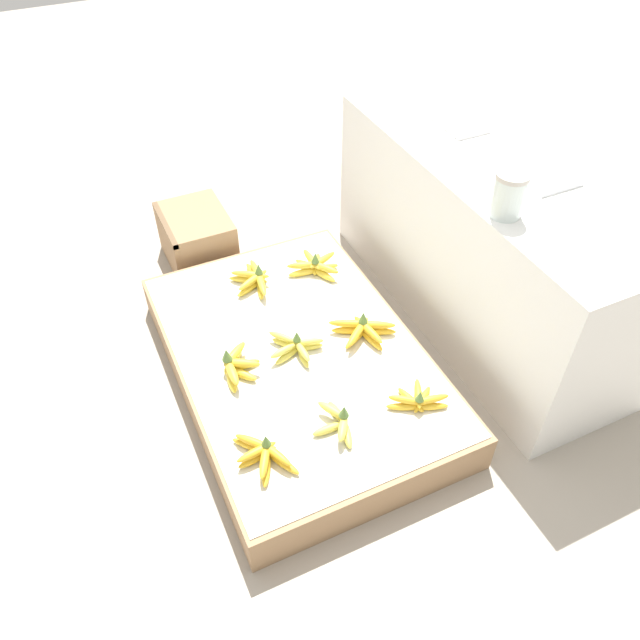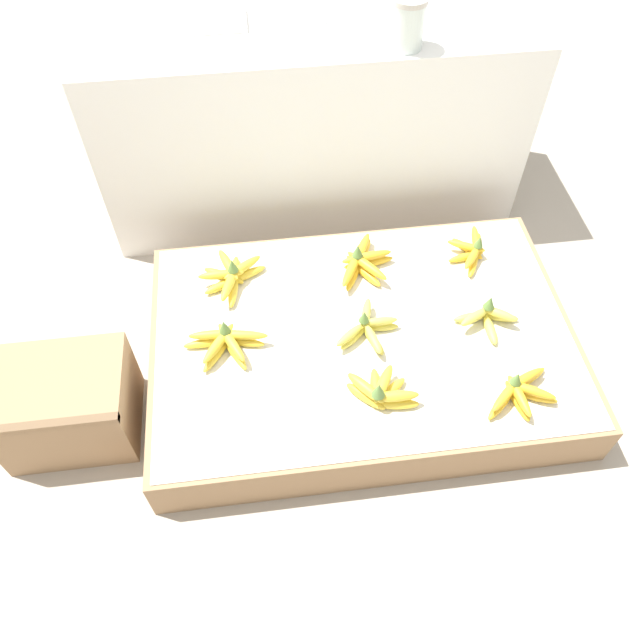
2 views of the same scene
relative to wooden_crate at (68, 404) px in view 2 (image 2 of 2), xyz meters
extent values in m
plane|color=#A89E8E|center=(0.88, 0.12, -0.13)|extent=(10.00, 10.00, 0.00)
cube|color=#997551|center=(0.88, 0.12, -0.05)|extent=(1.29, 0.86, 0.16)
cube|color=silver|center=(0.88, 0.12, 0.03)|extent=(1.25, 0.84, 0.00)
cube|color=white|center=(0.82, 0.96, 0.23)|extent=(1.47, 0.52, 0.71)
cube|color=#997551|center=(0.00, 0.00, 0.00)|extent=(0.36, 0.29, 0.25)
cube|color=brown|center=(0.00, -0.13, 0.11)|extent=(0.36, 0.02, 0.02)
ellipsoid|color=gold|center=(0.92, -0.15, 0.05)|extent=(0.14, 0.05, 0.03)
ellipsoid|color=gold|center=(0.91, -0.11, 0.05)|extent=(0.12, 0.11, 0.03)
ellipsoid|color=gold|center=(0.87, -0.09, 0.05)|extent=(0.04, 0.13, 0.03)
ellipsoid|color=gold|center=(0.84, -0.11, 0.05)|extent=(0.12, 0.12, 0.03)
ellipsoid|color=gold|center=(0.92, -0.14, 0.08)|extent=(0.13, 0.04, 0.03)
ellipsoid|color=gold|center=(0.89, -0.10, 0.08)|extent=(0.09, 0.13, 0.03)
ellipsoid|color=gold|center=(0.84, -0.10, 0.08)|extent=(0.11, 0.12, 0.03)
cone|color=#5B7F3D|center=(0.87, -0.14, 0.13)|extent=(0.04, 0.04, 0.05)
ellipsoid|color=gold|center=(1.21, -0.18, 0.05)|extent=(0.12, 0.11, 0.03)
ellipsoid|color=gold|center=(1.26, -0.18, 0.05)|extent=(0.05, 0.14, 0.03)
ellipsoid|color=gold|center=(1.31, -0.17, 0.05)|extent=(0.14, 0.08, 0.03)
ellipsoid|color=gold|center=(1.31, -0.12, 0.05)|extent=(0.13, 0.09, 0.03)
ellipsoid|color=gold|center=(1.22, -0.17, 0.08)|extent=(0.12, 0.11, 0.03)
ellipsoid|color=gold|center=(1.26, -0.18, 0.08)|extent=(0.04, 0.14, 0.03)
ellipsoid|color=gold|center=(1.30, -0.17, 0.08)|extent=(0.13, 0.09, 0.03)
ellipsoid|color=gold|center=(1.29, -0.13, 0.08)|extent=(0.14, 0.08, 0.03)
cone|color=#5B7F3D|center=(1.26, -0.14, 0.11)|extent=(0.03, 0.03, 0.04)
ellipsoid|color=gold|center=(0.42, 0.13, 0.05)|extent=(0.16, 0.04, 0.03)
ellipsoid|color=gold|center=(0.44, 0.09, 0.05)|extent=(0.11, 0.15, 0.03)
ellipsoid|color=gold|center=(0.48, 0.09, 0.05)|extent=(0.09, 0.16, 0.03)
ellipsoid|color=gold|center=(0.50, 0.12, 0.05)|extent=(0.16, 0.07, 0.03)
ellipsoid|color=gold|center=(0.43, 0.14, 0.08)|extent=(0.16, 0.04, 0.03)
ellipsoid|color=gold|center=(0.44, 0.10, 0.08)|extent=(0.11, 0.15, 0.03)
ellipsoid|color=gold|center=(0.48, 0.10, 0.08)|extent=(0.09, 0.16, 0.03)
ellipsoid|color=gold|center=(0.51, 0.13, 0.08)|extent=(0.16, 0.05, 0.03)
cone|color=#5B7F3D|center=(0.46, 0.13, 0.12)|extent=(0.03, 0.03, 0.05)
ellipsoid|color=#DBCC4C|center=(0.84, 0.09, 0.05)|extent=(0.10, 0.09, 0.03)
ellipsoid|color=#DBCC4C|center=(0.90, 0.07, 0.05)|extent=(0.06, 0.11, 0.03)
ellipsoid|color=#DBCC4C|center=(0.93, 0.12, 0.05)|extent=(0.11, 0.04, 0.03)
ellipsoid|color=#DBCC4C|center=(0.89, 0.16, 0.05)|extent=(0.06, 0.11, 0.03)
ellipsoid|color=#DBCC4C|center=(0.83, 0.09, 0.08)|extent=(0.10, 0.09, 0.03)
ellipsoid|color=#DBCC4C|center=(0.90, 0.06, 0.08)|extent=(0.05, 0.11, 0.03)
ellipsoid|color=#DBCC4C|center=(0.92, 0.13, 0.08)|extent=(0.11, 0.03, 0.03)
ellipsoid|color=#DBCC4C|center=(0.89, 0.16, 0.08)|extent=(0.06, 0.11, 0.03)
cone|color=#5B7F3D|center=(0.88, 0.13, 0.11)|extent=(0.03, 0.03, 0.04)
ellipsoid|color=#DBCC4C|center=(1.21, 0.12, 0.05)|extent=(0.11, 0.04, 0.03)
ellipsoid|color=#DBCC4C|center=(1.26, 0.07, 0.05)|extent=(0.03, 0.11, 0.03)
ellipsoid|color=#DBCC4C|center=(1.30, 0.11, 0.05)|extent=(0.11, 0.06, 0.03)
ellipsoid|color=#DBCC4C|center=(1.21, 0.10, 0.08)|extent=(0.11, 0.08, 0.03)
ellipsoid|color=#DBCC4C|center=(1.29, 0.10, 0.08)|extent=(0.11, 0.09, 0.03)
cone|color=#5B7F3D|center=(1.26, 0.13, 0.12)|extent=(0.03, 0.03, 0.05)
ellipsoid|color=gold|center=(0.53, 0.39, 0.05)|extent=(0.15, 0.08, 0.03)
ellipsoid|color=gold|center=(0.50, 0.40, 0.05)|extent=(0.04, 0.15, 0.03)
ellipsoid|color=gold|center=(0.46, 0.39, 0.05)|extent=(0.14, 0.10, 0.03)
ellipsoid|color=gold|center=(0.47, 0.36, 0.05)|extent=(0.14, 0.09, 0.03)
ellipsoid|color=gold|center=(0.49, 0.33, 0.05)|extent=(0.05, 0.15, 0.03)
ellipsoid|color=gold|center=(0.53, 0.39, 0.08)|extent=(0.14, 0.11, 0.03)
ellipsoid|color=gold|center=(0.48, 0.41, 0.08)|extent=(0.08, 0.15, 0.03)
ellipsoid|color=gold|center=(0.46, 0.37, 0.08)|extent=(0.15, 0.03, 0.03)
ellipsoid|color=gold|center=(0.48, 0.33, 0.08)|extent=(0.08, 0.15, 0.03)
cone|color=#5B7F3D|center=(0.50, 0.37, 0.12)|extent=(0.04, 0.04, 0.05)
ellipsoid|color=gold|center=(0.89, 0.35, 0.05)|extent=(0.10, 0.17, 0.03)
ellipsoid|color=gold|center=(0.92, 0.36, 0.05)|extent=(0.11, 0.16, 0.03)
ellipsoid|color=gold|center=(0.94, 0.39, 0.05)|extent=(0.17, 0.05, 0.03)
ellipsoid|color=gold|center=(0.92, 0.42, 0.05)|extent=(0.11, 0.16, 0.03)
ellipsoid|color=gold|center=(0.88, 0.35, 0.08)|extent=(0.11, 0.16, 0.03)
ellipsoid|color=gold|center=(0.93, 0.35, 0.08)|extent=(0.13, 0.15, 0.03)
ellipsoid|color=gold|center=(0.93, 0.39, 0.08)|extent=(0.17, 0.06, 0.03)
ellipsoid|color=gold|center=(0.92, 0.42, 0.08)|extent=(0.10, 0.16, 0.03)
cone|color=#5B7F3D|center=(0.90, 0.38, 0.12)|extent=(0.04, 0.04, 0.05)
ellipsoid|color=gold|center=(1.32, 0.42, 0.05)|extent=(0.07, 0.13, 0.03)
ellipsoid|color=gold|center=(1.28, 0.41, 0.05)|extent=(0.10, 0.12, 0.03)
ellipsoid|color=gold|center=(1.27, 0.38, 0.05)|extent=(0.13, 0.05, 0.03)
ellipsoid|color=gold|center=(1.28, 0.34, 0.05)|extent=(0.08, 0.13, 0.03)
ellipsoid|color=gold|center=(1.31, 0.43, 0.08)|extent=(0.05, 0.13, 0.03)
ellipsoid|color=gold|center=(1.27, 0.40, 0.08)|extent=(0.13, 0.08, 0.03)
ellipsoid|color=gold|center=(1.28, 0.35, 0.08)|extent=(0.10, 0.12, 0.03)
cone|color=#5B7F3D|center=(1.30, 0.38, 0.11)|extent=(0.03, 0.03, 0.04)
cylinder|color=silver|center=(1.09, 0.77, 0.65)|extent=(0.10, 0.10, 0.13)
cube|color=white|center=(0.51, 0.99, 0.59)|extent=(0.21, 0.15, 0.02)
cube|color=white|center=(0.93, 1.03, 0.59)|extent=(0.26, 0.18, 0.02)
camera|label=1|loc=(2.35, -0.47, 1.72)|focal=35.00mm
camera|label=2|loc=(0.60, -0.99, 1.56)|focal=35.00mm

